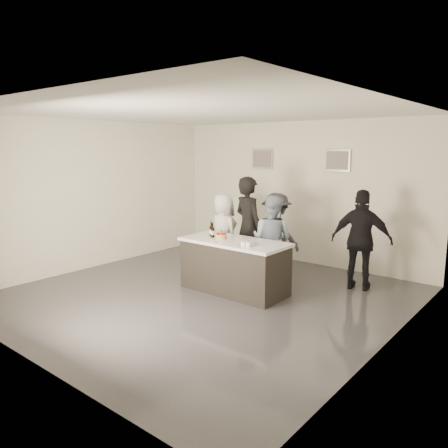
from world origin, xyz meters
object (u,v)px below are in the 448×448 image
(person_main_black, at_px, (248,228))
(person_guest_right, at_px, (361,240))
(person_guest_back, at_px, (276,233))
(person_main_blue, at_px, (272,239))
(person_guest_left, at_px, (223,233))
(beer_bottle_a, at_px, (211,229))
(beer_bottle_b, at_px, (213,230))
(cake, at_px, (221,236))
(bar_counter, at_px, (234,266))

(person_main_black, distance_m, person_guest_right, 2.05)
(person_guest_right, relative_size, person_guest_back, 1.11)
(person_main_blue, bearing_deg, person_guest_left, -8.63)
(person_main_blue, relative_size, person_guest_back, 1.02)
(beer_bottle_a, height_order, beer_bottle_b, same)
(cake, height_order, person_guest_left, person_guest_left)
(beer_bottle_a, relative_size, person_guest_right, 0.15)
(cake, relative_size, person_main_blue, 0.13)
(cake, bearing_deg, person_guest_left, 127.39)
(person_main_blue, bearing_deg, person_guest_back, -71.44)
(beer_bottle_a, distance_m, person_guest_back, 1.51)
(beer_bottle_b, relative_size, person_main_black, 0.13)
(person_guest_left, bearing_deg, person_main_blue, -165.18)
(person_main_blue, height_order, person_guest_back, person_main_blue)
(cake, relative_size, person_guest_right, 0.11)
(beer_bottle_b, distance_m, person_guest_back, 1.56)
(beer_bottle_a, relative_size, person_main_black, 0.13)
(cake, relative_size, person_guest_left, 0.13)
(bar_counter, bearing_deg, beer_bottle_b, -174.37)
(beer_bottle_a, height_order, person_guest_right, person_guest_right)
(bar_counter, relative_size, beer_bottle_a, 7.15)
(person_guest_left, bearing_deg, person_main_black, -166.94)
(bar_counter, xyz_separation_m, person_guest_back, (-0.09, 1.46, 0.34))
(beer_bottle_b, bearing_deg, person_guest_right, 36.65)
(beer_bottle_a, relative_size, person_guest_left, 0.17)
(bar_counter, xyz_separation_m, person_main_blue, (0.19, 0.85, 0.35))
(beer_bottle_a, height_order, person_main_blue, person_main_blue)
(cake, height_order, person_guest_right, person_guest_right)
(cake, xyz_separation_m, person_guest_right, (1.88, 1.52, -0.06))
(bar_counter, xyz_separation_m, cake, (-0.27, -0.03, 0.49))
(person_main_black, distance_m, person_guest_left, 0.67)
(cake, relative_size, person_guest_back, 0.13)
(person_guest_left, relative_size, person_guest_back, 0.98)
(person_guest_right, bearing_deg, bar_counter, 28.60)
(cake, xyz_separation_m, beer_bottle_b, (-0.18, -0.01, 0.09))
(person_main_black, bearing_deg, person_main_blue, -161.41)
(bar_counter, bearing_deg, person_guest_left, 137.53)
(bar_counter, bearing_deg, cake, -173.45)
(person_main_blue, bearing_deg, bar_counter, 70.06)
(beer_bottle_b, distance_m, person_main_blue, 1.13)
(beer_bottle_a, bearing_deg, person_main_black, 74.19)
(person_main_blue, distance_m, person_guest_left, 1.16)
(person_main_black, height_order, person_guest_back, person_main_black)
(bar_counter, xyz_separation_m, person_main_black, (-0.33, 0.85, 0.51))
(person_main_black, bearing_deg, beer_bottle_a, 92.19)
(bar_counter, distance_m, person_guest_back, 1.50)
(person_guest_back, bearing_deg, person_main_blue, 121.66)
(cake, bearing_deg, person_main_blue, 62.39)
(bar_counter, height_order, person_guest_left, person_guest_left)
(person_main_blue, relative_size, person_guest_left, 1.03)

